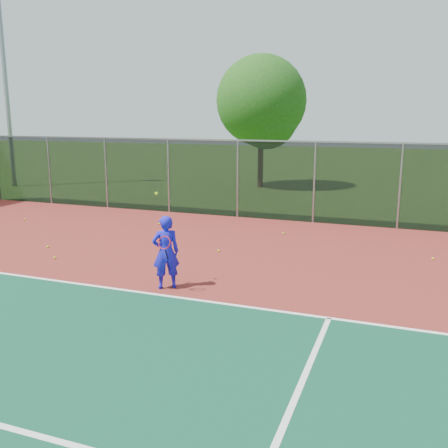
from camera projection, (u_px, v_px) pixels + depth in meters
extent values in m
plane|color=#2E5C1A|center=(169.00, 374.00, 7.76)|extent=(120.00, 120.00, 0.00)
cube|color=maroon|center=(216.00, 324.00, 9.59)|extent=(30.00, 20.00, 0.02)
cube|color=white|center=(329.00, 318.00, 9.82)|extent=(22.00, 0.10, 0.00)
cube|color=black|center=(314.00, 183.00, 18.43)|extent=(30.00, 0.04, 3.00)
cube|color=gray|center=(316.00, 142.00, 18.11)|extent=(30.00, 0.06, 0.06)
imported|color=#1A16D4|center=(166.00, 252.00, 11.41)|extent=(0.74, 0.70, 1.71)
cylinder|color=black|center=(167.00, 255.00, 11.13)|extent=(0.03, 0.15, 0.27)
torus|color=#A51414|center=(164.00, 243.00, 10.97)|extent=(0.30, 0.13, 0.29)
sphere|color=#BFDE19|center=(156.00, 193.00, 11.31)|extent=(0.07, 0.07, 0.07)
sphere|color=#BFDE19|center=(283.00, 233.00, 16.85)|extent=(0.07, 0.07, 0.07)
sphere|color=#BFDE19|center=(48.00, 247.00, 15.09)|extent=(0.07, 0.07, 0.07)
sphere|color=#BFDE19|center=(55.00, 258.00, 13.92)|extent=(0.07, 0.07, 0.07)
sphere|color=#BFDE19|center=(159.00, 224.00, 18.33)|extent=(0.07, 0.07, 0.07)
sphere|color=#BFDE19|center=(219.00, 251.00, 14.64)|extent=(0.07, 0.07, 0.07)
sphere|color=#BFDE19|center=(433.00, 259.00, 13.83)|extent=(0.07, 0.07, 0.07)
sphere|color=#BFDE19|center=(25.00, 219.00, 19.11)|extent=(0.07, 0.07, 0.07)
cylinder|color=gray|center=(5.00, 74.00, 27.25)|extent=(0.24, 0.24, 12.40)
cylinder|color=#381F14|center=(260.00, 163.00, 27.83)|extent=(0.30, 0.30, 2.77)
sphere|color=#194612|center=(261.00, 100.00, 27.12)|extent=(4.92, 4.92, 4.92)
sphere|color=#194612|center=(267.00, 118.00, 26.90)|extent=(3.38, 3.38, 3.38)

